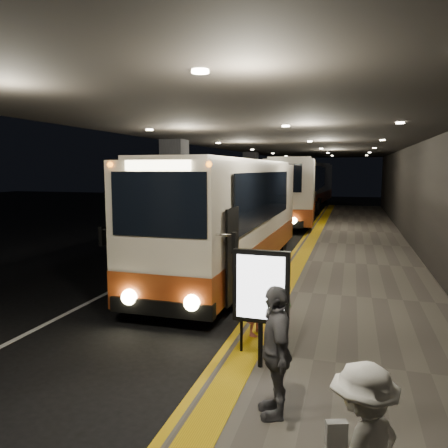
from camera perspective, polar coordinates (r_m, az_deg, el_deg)
The scene contains 17 objects.
ground at distance 11.84m, azimuth -7.05°, elevation -9.45°, with size 90.00×90.00×0.00m, color black.
lane_line_white at distance 16.99m, azimuth -5.94°, elevation -4.30°, with size 0.12×50.00×0.01m, color silver.
kerb_stripe_yellow at distance 15.91m, azimuth 8.09°, elevation -5.12°, with size 0.18×50.00×0.01m, color gold.
sidewalk at distance 15.75m, azimuth 16.80°, elevation -5.23°, with size 4.50×50.00×0.15m, color #514C44.
tactile_strip at distance 15.82m, azimuth 9.89°, elevation -4.67°, with size 0.50×50.00×0.01m, color gold.
terminal_wall at distance 15.59m, azimuth 25.52°, elevation 5.11°, with size 0.10×50.00×6.00m, color black.
support_columns at distance 15.66m, azimuth -6.41°, elevation 2.83°, with size 0.80×24.80×4.40m.
canopy at distance 15.58m, azimuth 8.95°, elevation 11.61°, with size 9.00×50.00×0.40m, color black.
coach_main at distance 14.23m, azimuth 1.08°, elevation 0.46°, with size 2.48×11.49×3.56m.
coach_second at distance 28.59m, azimuth 9.20°, elevation 4.09°, with size 3.41×12.56×3.90m.
coach_third at distance 41.09m, azimuth 11.20°, elevation 4.91°, with size 3.34×12.30×3.82m.
passenger_boarding at distance 8.62m, azimuth 4.28°, elevation -9.49°, with size 0.55×0.36×1.52m, color #C05D59.
passenger_waiting_green at distance 8.28m, azimuth 6.80°, elevation -10.13°, with size 0.75×0.46×1.54m, color #447340.
passenger_waiting_grey at distance 5.96m, azimuth 6.76°, elevation -16.14°, with size 1.03×0.52×1.75m, color #4D4C51.
bag_polka at distance 5.82m, azimuth 14.47°, elevation -24.99°, with size 0.25×0.11×0.30m, color black.
info_sign at distance 7.11m, azimuth 4.85°, elevation -8.44°, with size 0.92×0.14×1.95m.
stanchion_post at distance 7.92m, azimuth 2.29°, elevation -12.99°, with size 0.05×0.05×1.00m, color black.
Camera 1 is at (4.55, -10.39, 3.38)m, focal length 35.00 mm.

